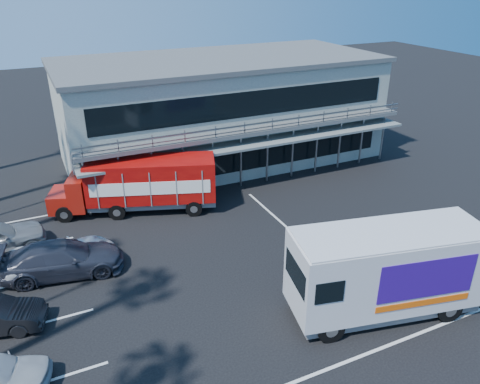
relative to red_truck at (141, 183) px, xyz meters
name	(u,v)px	position (x,y,z in m)	size (l,w,h in m)	color
ground	(286,268)	(4.61, -8.71, -1.72)	(120.00, 120.00, 0.00)	black
building	(220,109)	(7.61, 6.22, 1.94)	(22.40, 12.00, 7.30)	gray
red_truck	(141,183)	(0.00, 0.00, 0.00)	(9.50, 5.09, 3.14)	#99150C
white_van	(387,270)	(6.60, -12.99, 0.27)	(8.04, 4.15, 3.74)	silver
parked_car_c	(62,256)	(-4.89, -4.31, -1.02)	(2.30, 5.00, 1.39)	white
parked_car_d	(62,259)	(-4.89, -4.71, -0.93)	(2.20, 5.42, 1.57)	#2A2D38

